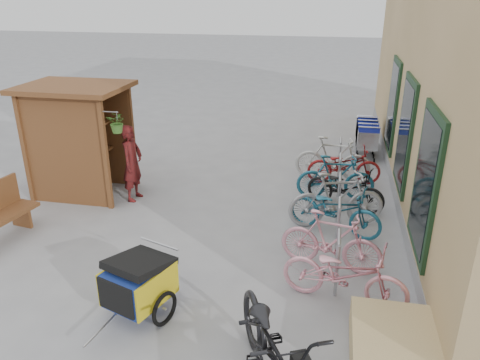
% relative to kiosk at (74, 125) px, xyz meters
% --- Properties ---
extents(ground, '(80.00, 80.00, 0.00)m').
position_rel_kiosk_xyz_m(ground, '(3.28, -2.47, -1.55)').
color(ground, '#99999C').
extents(kiosk, '(2.49, 1.65, 2.40)m').
position_rel_kiosk_xyz_m(kiosk, '(0.00, 0.00, 0.00)').
color(kiosk, brown).
rests_on(kiosk, ground).
extents(bike_rack, '(0.05, 5.35, 0.86)m').
position_rel_kiosk_xyz_m(bike_rack, '(5.58, -0.07, -1.04)').
color(bike_rack, '#A5A8AD').
rests_on(bike_rack, ground).
extents(pallet_stack, '(1.00, 1.20, 0.40)m').
position_rel_kiosk_xyz_m(pallet_stack, '(6.28, -3.87, -1.34)').
color(pallet_stack, tan).
rests_on(pallet_stack, ground).
extents(shopping_carts, '(0.55, 1.86, 0.99)m').
position_rel_kiosk_xyz_m(shopping_carts, '(6.28, 4.11, -0.98)').
color(shopping_carts, silver).
rests_on(shopping_carts, ground).
extents(child_trailer, '(1.03, 1.59, 0.92)m').
position_rel_kiosk_xyz_m(child_trailer, '(2.91, -3.67, -1.04)').
color(child_trailer, navy).
rests_on(child_trailer, ground).
extents(cargo_bike, '(1.68, 2.42, 1.21)m').
position_rel_kiosk_xyz_m(cargo_bike, '(4.91, -4.73, -0.96)').
color(cargo_bike, black).
rests_on(cargo_bike, ground).
extents(person_kiosk, '(0.44, 0.63, 1.64)m').
position_rel_kiosk_xyz_m(person_kiosk, '(1.28, -0.09, -0.73)').
color(person_kiosk, maroon).
rests_on(person_kiosk, ground).
extents(bike_0, '(1.90, 1.00, 0.95)m').
position_rel_kiosk_xyz_m(bike_0, '(5.68, -2.86, -1.08)').
color(bike_0, pink).
rests_on(bike_0, ground).
extents(bike_1, '(1.72, 0.80, 0.99)m').
position_rel_kiosk_xyz_m(bike_1, '(5.47, -1.98, -1.05)').
color(bike_1, pink).
rests_on(bike_1, ground).
extents(bike_2, '(1.86, 1.13, 0.92)m').
position_rel_kiosk_xyz_m(bike_2, '(5.51, -0.74, -1.09)').
color(bike_2, '#1E607B').
rests_on(bike_2, ground).
extents(bike_3, '(1.90, 1.02, 1.10)m').
position_rel_kiosk_xyz_m(bike_3, '(5.54, -0.48, -1.00)').
color(bike_3, '#A0A0A5').
rests_on(bike_3, ground).
extents(bike_4, '(1.75, 1.10, 0.87)m').
position_rel_kiosk_xyz_m(bike_4, '(5.71, 0.40, -1.12)').
color(bike_4, black).
rests_on(bike_4, ground).
extents(bike_5, '(1.69, 0.63, 0.99)m').
position_rel_kiosk_xyz_m(bike_5, '(5.50, 0.77, -1.06)').
color(bike_5, '#1E607B').
rests_on(bike_5, ground).
extents(bike_6, '(1.74, 0.78, 0.88)m').
position_rel_kiosk_xyz_m(bike_6, '(5.68, 1.71, -1.11)').
color(bike_6, maroon).
rests_on(bike_6, ground).
extents(bike_7, '(1.78, 0.60, 1.05)m').
position_rel_kiosk_xyz_m(bike_7, '(5.42, 1.88, -1.03)').
color(bike_7, beige).
rests_on(bike_7, ground).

